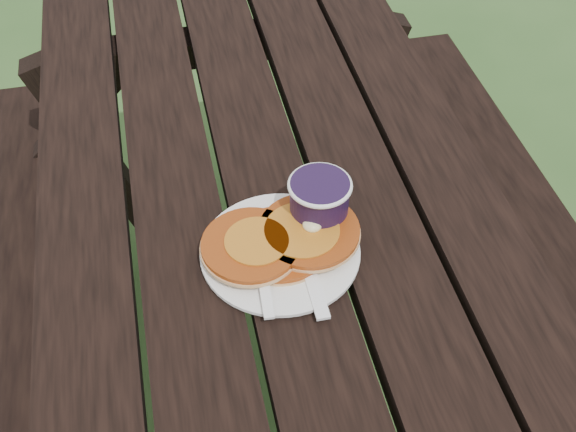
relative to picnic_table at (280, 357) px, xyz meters
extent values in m
cube|color=black|center=(0.00, 0.00, 0.36)|extent=(0.75, 1.80, 0.04)
cube|color=black|center=(0.55, 0.00, 0.06)|extent=(0.25, 1.80, 0.04)
cylinder|color=white|center=(-0.01, -0.06, 0.39)|extent=(0.26, 0.26, 0.01)
cylinder|color=#A24312|center=(-0.01, -0.06, 0.40)|extent=(0.15, 0.15, 0.01)
cylinder|color=#A24312|center=(-0.05, -0.06, 0.41)|extent=(0.15, 0.15, 0.01)
cylinder|color=#A24312|center=(0.04, -0.05, 0.41)|extent=(0.15, 0.15, 0.01)
cylinder|color=#A86118|center=(0.03, -0.05, 0.42)|extent=(0.11, 0.11, 0.00)
ellipsoid|color=#F4E59E|center=(0.04, -0.05, 0.42)|extent=(0.03, 0.03, 0.02)
cube|color=white|center=(0.02, -0.11, 0.39)|extent=(0.02, 0.18, 0.00)
cylinder|color=black|center=(0.06, -0.01, 0.43)|extent=(0.09, 0.09, 0.09)
torus|color=white|center=(0.06, -0.01, 0.47)|extent=(0.10, 0.10, 0.01)
cylinder|color=black|center=(0.06, -0.01, 0.46)|extent=(0.08, 0.08, 0.01)
camera|label=1|loc=(-0.15, -0.76, 1.21)|focal=45.00mm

